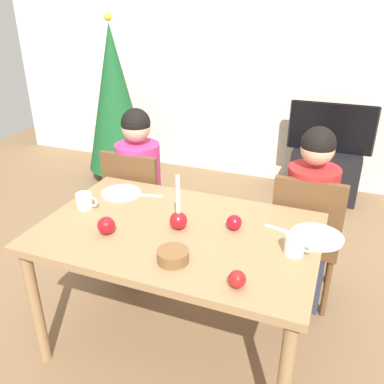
{
  "coord_description": "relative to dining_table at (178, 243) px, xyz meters",
  "views": [
    {
      "loc": [
        0.71,
        -1.62,
        1.8
      ],
      "look_at": [
        0.0,
        0.2,
        0.87
      ],
      "focal_mm": 37.9,
      "sensor_mm": 36.0,
      "label": 1
    }
  ],
  "objects": [
    {
      "name": "candle_centerpiece",
      "position": [
        0.0,
        0.01,
        0.15
      ],
      "size": [
        0.09,
        0.09,
        0.29
      ],
      "color": "red",
      "rests_on": "dining_table"
    },
    {
      "name": "plate_right",
      "position": [
        0.66,
        0.17,
        0.09
      ],
      "size": [
        0.26,
        0.26,
        0.01
      ],
      "primitive_type": "cylinder",
      "color": "white",
      "rests_on": "dining_table"
    },
    {
      "name": "mug_right",
      "position": [
        0.58,
        -0.01,
        0.13
      ],
      "size": [
        0.14,
        0.09,
        0.1
      ],
      "color": "white",
      "rests_on": "dining_table"
    },
    {
      "name": "tv",
      "position": [
        0.59,
        2.3,
        0.04
      ],
      "size": [
        0.79,
        0.05,
        0.46
      ],
      "color": "black",
      "rests_on": "tv_stand"
    },
    {
      "name": "tv_stand",
      "position": [
        0.59,
        2.3,
        -0.43
      ],
      "size": [
        0.64,
        0.4,
        0.48
      ],
      "primitive_type": "cube",
      "color": "black",
      "rests_on": "ground"
    },
    {
      "name": "person_right_child",
      "position": [
        0.59,
        0.64,
        -0.1
      ],
      "size": [
        0.3,
        0.3,
        1.17
      ],
      "color": "#33384C",
      "rests_on": "ground"
    },
    {
      "name": "apple_by_left_plate",
      "position": [
        0.4,
        -0.33,
        0.12
      ],
      "size": [
        0.07,
        0.07,
        0.07
      ],
      "primitive_type": "sphere",
      "color": "#AF1819",
      "rests_on": "dining_table"
    },
    {
      "name": "christmas_tree",
      "position": [
        -1.54,
        1.97,
        0.21
      ],
      "size": [
        0.64,
        0.64,
        1.69
      ],
      "color": "brown",
      "rests_on": "ground"
    },
    {
      "name": "apple_near_candle",
      "position": [
        -0.31,
        -0.16,
        0.13
      ],
      "size": [
        0.09,
        0.09,
        0.09
      ],
      "primitive_type": "sphere",
      "color": "#AF121C",
      "rests_on": "dining_table"
    },
    {
      "name": "dining_table",
      "position": [
        0.0,
        0.0,
        0.0
      ],
      "size": [
        1.4,
        0.9,
        0.75
      ],
      "color": "#99754C",
      "rests_on": "ground"
    },
    {
      "name": "person_left_child",
      "position": [
        -0.57,
        0.64,
        -0.1
      ],
      "size": [
        0.3,
        0.3,
        1.17
      ],
      "color": "#33384C",
      "rests_on": "ground"
    },
    {
      "name": "chair_right",
      "position": [
        0.59,
        0.61,
        -0.15
      ],
      "size": [
        0.4,
        0.4,
        0.9
      ],
      "color": "brown",
      "rests_on": "ground"
    },
    {
      "name": "mug_left",
      "position": [
        -0.57,
        0.03,
        0.13
      ],
      "size": [
        0.13,
        0.09,
        0.09
      ],
      "color": "white",
      "rests_on": "dining_table"
    },
    {
      "name": "bowl_walnuts",
      "position": [
        0.09,
        -0.26,
        0.11
      ],
      "size": [
        0.14,
        0.14,
        0.06
      ],
      "primitive_type": "cylinder",
      "color": "brown",
      "rests_on": "dining_table"
    },
    {
      "name": "back_wall",
      "position": [
        0.0,
        2.6,
        0.63
      ],
      "size": [
        6.4,
        0.1,
        2.6
      ],
      "primitive_type": "cube",
      "color": "silver",
      "rests_on": "ground"
    },
    {
      "name": "fork_right",
      "position": [
        0.49,
        0.18,
        0.09
      ],
      "size": [
        0.18,
        0.06,
        0.01
      ],
      "primitive_type": "cube",
      "rotation": [
        0.0,
        0.0,
        -0.23
      ],
      "color": "silver",
      "rests_on": "dining_table"
    },
    {
      "name": "fork_left",
      "position": [
        -0.31,
        0.29,
        0.09
      ],
      "size": [
        0.18,
        0.05,
        0.01
      ],
      "primitive_type": "cube",
      "rotation": [
        0.0,
        0.0,
        0.22
      ],
      "color": "silver",
      "rests_on": "dining_table"
    },
    {
      "name": "ground_plane",
      "position": [
        0.0,
        0.0,
        -0.67
      ],
      "size": [
        7.68,
        7.68,
        0.0
      ],
      "primitive_type": "plane",
      "color": "brown"
    },
    {
      "name": "plate_left",
      "position": [
        -0.48,
        0.26,
        0.09
      ],
      "size": [
        0.23,
        0.23,
        0.01
      ],
      "primitive_type": "cylinder",
      "color": "silver",
      "rests_on": "dining_table"
    },
    {
      "name": "chair_left",
      "position": [
        -0.57,
        0.61,
        -0.15
      ],
      "size": [
        0.4,
        0.4,
        0.9
      ],
      "color": "brown",
      "rests_on": "ground"
    },
    {
      "name": "apple_by_right_mug",
      "position": [
        0.26,
        0.1,
        0.12
      ],
      "size": [
        0.08,
        0.08,
        0.08
      ],
      "primitive_type": "sphere",
      "color": "#B1101E",
      "rests_on": "dining_table"
    }
  ]
}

